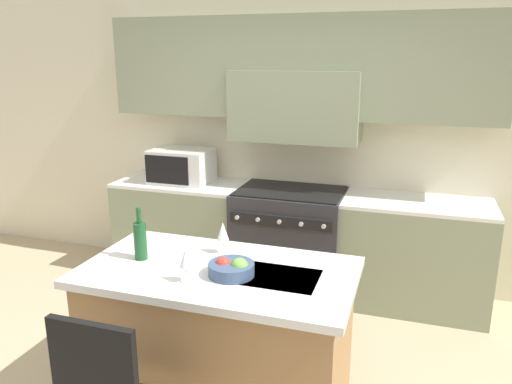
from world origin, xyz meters
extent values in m
cube|color=beige|center=(0.00, 2.29, 1.35)|extent=(10.00, 0.06, 2.70)
cube|color=gray|center=(0.00, 2.09, 1.98)|extent=(3.35, 0.34, 0.85)
cube|color=gray|center=(0.00, 2.06, 1.65)|extent=(1.12, 0.40, 0.60)
cube|color=gray|center=(-1.07, 1.95, 0.45)|extent=(1.20, 0.62, 0.89)
cube|color=white|center=(-1.07, 1.95, 0.91)|extent=(1.20, 0.62, 0.03)
cube|color=gray|center=(1.07, 1.95, 0.45)|extent=(1.20, 0.62, 0.89)
cube|color=white|center=(1.07, 1.95, 0.91)|extent=(1.20, 0.62, 0.03)
cube|color=#2D2D33|center=(0.00, 1.93, 0.46)|extent=(0.95, 0.66, 0.92)
cube|color=black|center=(0.00, 1.93, 0.93)|extent=(0.91, 0.61, 0.01)
cube|color=black|center=(0.00, 1.59, 0.76)|extent=(0.87, 0.02, 0.09)
cylinder|color=silver|center=(-0.37, 1.58, 0.76)|extent=(0.04, 0.02, 0.04)
cylinder|color=silver|center=(-0.18, 1.58, 0.76)|extent=(0.04, 0.02, 0.04)
cylinder|color=silver|center=(0.00, 1.58, 0.76)|extent=(0.04, 0.02, 0.04)
cylinder|color=silver|center=(0.18, 1.58, 0.76)|extent=(0.04, 0.02, 0.04)
cylinder|color=silver|center=(0.37, 1.58, 0.76)|extent=(0.04, 0.02, 0.04)
cube|color=silver|center=(-1.06, 1.95, 1.08)|extent=(0.55, 0.41, 0.31)
cube|color=black|center=(-1.10, 1.74, 1.08)|extent=(0.43, 0.01, 0.26)
cube|color=olive|center=(0.03, 0.20, 0.44)|extent=(1.43, 0.77, 0.89)
cube|color=silver|center=(0.03, 0.20, 0.91)|extent=(1.52, 0.84, 0.04)
cube|color=#2D2D30|center=(0.37, 0.20, 0.93)|extent=(0.44, 0.32, 0.01)
cylinder|color=#B2B2B7|center=(0.37, 0.39, 0.93)|extent=(0.02, 0.02, 0.00)
cube|color=black|center=(-0.16, -0.69, 0.78)|extent=(0.40, 0.04, 0.55)
cylinder|color=#194723|center=(-0.45, 0.18, 1.04)|extent=(0.07, 0.07, 0.22)
cylinder|color=#194723|center=(-0.45, 0.18, 1.20)|extent=(0.03, 0.03, 0.09)
cylinder|color=white|center=(-0.06, -0.01, 0.94)|extent=(0.06, 0.06, 0.01)
cylinder|color=white|center=(-0.06, -0.01, 0.98)|extent=(0.01, 0.01, 0.08)
cone|color=white|center=(-0.06, -0.01, 1.07)|extent=(0.07, 0.07, 0.11)
cylinder|color=white|center=(-0.03, 0.41, 0.94)|extent=(0.06, 0.06, 0.01)
cylinder|color=white|center=(-0.03, 0.41, 0.98)|extent=(0.01, 0.01, 0.08)
cone|color=white|center=(-0.03, 0.41, 1.07)|extent=(0.07, 0.07, 0.11)
cylinder|color=#384C6B|center=(0.13, 0.14, 0.97)|extent=(0.25, 0.25, 0.07)
sphere|color=red|center=(0.08, 0.14, 0.99)|extent=(0.08, 0.08, 0.08)
sphere|color=#66A83D|center=(0.18, 0.14, 0.99)|extent=(0.09, 0.09, 0.09)
camera|label=1|loc=(1.02, -2.17, 2.07)|focal=35.00mm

